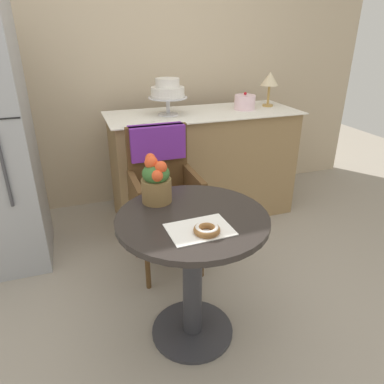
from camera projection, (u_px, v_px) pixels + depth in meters
name	position (u px, v px, depth m)	size (l,w,h in m)	color
ground_plane	(192.00, 331.00, 1.95)	(8.00, 8.00, 0.00)	gray
back_wall	(120.00, 50.00, 2.97)	(4.80, 0.10, 2.70)	#C1AD8E
cafe_table	(192.00, 254.00, 1.74)	(0.72, 0.72, 0.72)	#282321
wicker_chair	(162.00, 176.00, 2.30)	(0.42, 0.45, 0.95)	brown
paper_napkin	(200.00, 229.00, 1.53)	(0.28, 0.20, 0.00)	white
donut_front	(207.00, 229.00, 1.50)	(0.12, 0.12, 0.04)	#936033
flower_vase	(156.00, 180.00, 1.74)	(0.15, 0.16, 0.24)	brown
display_counter	(203.00, 164.00, 3.04)	(1.56, 0.62, 0.90)	#93754C
tiered_cake_stand	(168.00, 91.00, 2.69)	(0.30, 0.30, 0.28)	silver
round_layer_cake	(245.00, 102.00, 2.93)	(0.17, 0.17, 0.14)	silver
table_lamp	(270.00, 80.00, 2.99)	(0.15, 0.15, 0.28)	#B28C47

